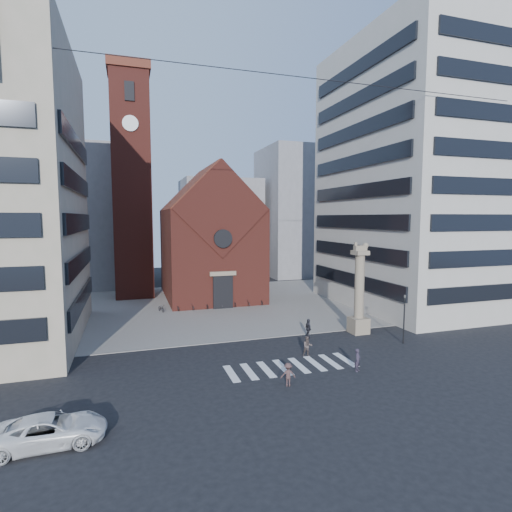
{
  "coord_description": "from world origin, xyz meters",
  "views": [
    {
      "loc": [
        -10.64,
        -29.44,
        10.99
      ],
      "look_at": [
        1.34,
        8.0,
        7.18
      ],
      "focal_mm": 28.0,
      "sensor_mm": 36.0,
      "label": 1
    }
  ],
  "objects_px": {
    "pedestrian_1": "(308,346)",
    "pedestrian_0": "(358,360)",
    "pedestrian_2": "(308,328)",
    "scooter_0": "(161,308)",
    "white_car": "(50,430)",
    "traffic_light": "(404,318)",
    "lion_column": "(359,297)"
  },
  "relations": [
    {
      "from": "white_car",
      "to": "scooter_0",
      "type": "xyz_separation_m",
      "value": [
        7.3,
        26.26,
        -0.26
      ]
    },
    {
      "from": "lion_column",
      "to": "traffic_light",
      "type": "distance_m",
      "value": 4.62
    },
    {
      "from": "scooter_0",
      "to": "white_car",
      "type": "bearing_deg",
      "value": -125.06
    },
    {
      "from": "pedestrian_1",
      "to": "scooter_0",
      "type": "distance_m",
      "value": 21.18
    },
    {
      "from": "pedestrian_1",
      "to": "pedestrian_0",
      "type": "bearing_deg",
      "value": -54.52
    },
    {
      "from": "traffic_light",
      "to": "white_car",
      "type": "xyz_separation_m",
      "value": [
        -26.55,
        -7.89,
        -1.56
      ]
    },
    {
      "from": "traffic_light",
      "to": "scooter_0",
      "type": "xyz_separation_m",
      "value": [
        -19.26,
        18.37,
        -1.83
      ]
    },
    {
      "from": "lion_column",
      "to": "pedestrian_1",
      "type": "distance_m",
      "value": 8.94
    },
    {
      "from": "white_car",
      "to": "traffic_light",
      "type": "bearing_deg",
      "value": -75.15
    },
    {
      "from": "white_car",
      "to": "pedestrian_0",
      "type": "distance_m",
      "value": 19.62
    },
    {
      "from": "white_car",
      "to": "pedestrian_1",
      "type": "height_order",
      "value": "pedestrian_1"
    },
    {
      "from": "white_car",
      "to": "scooter_0",
      "type": "bearing_deg",
      "value": -17.24
    },
    {
      "from": "pedestrian_0",
      "to": "traffic_light",
      "type": "bearing_deg",
      "value": -7.63
    },
    {
      "from": "white_car",
      "to": "pedestrian_2",
      "type": "relative_size",
      "value": 2.94
    },
    {
      "from": "pedestrian_2",
      "to": "scooter_0",
      "type": "height_order",
      "value": "pedestrian_2"
    },
    {
      "from": "lion_column",
      "to": "pedestrian_1",
      "type": "relative_size",
      "value": 5.38
    },
    {
      "from": "pedestrian_0",
      "to": "pedestrian_1",
      "type": "xyz_separation_m",
      "value": [
        -2.08,
        3.95,
        -0.01
      ]
    },
    {
      "from": "traffic_light",
      "to": "pedestrian_1",
      "type": "height_order",
      "value": "traffic_light"
    },
    {
      "from": "lion_column",
      "to": "white_car",
      "type": "bearing_deg",
      "value": -154.16
    },
    {
      "from": "white_car",
      "to": "pedestrian_2",
      "type": "distance_m",
      "value": 22.69
    },
    {
      "from": "traffic_light",
      "to": "pedestrian_2",
      "type": "bearing_deg",
      "value": 151.05
    },
    {
      "from": "traffic_light",
      "to": "scooter_0",
      "type": "bearing_deg",
      "value": 136.35
    },
    {
      "from": "pedestrian_1",
      "to": "scooter_0",
      "type": "xyz_separation_m",
      "value": [
        -9.91,
        18.72,
        -0.34
      ]
    },
    {
      "from": "traffic_light",
      "to": "pedestrian_2",
      "type": "relative_size",
      "value": 2.42
    },
    {
      "from": "white_car",
      "to": "scooter_0",
      "type": "distance_m",
      "value": 27.26
    },
    {
      "from": "traffic_light",
      "to": "pedestrian_1",
      "type": "bearing_deg",
      "value": -177.86
    },
    {
      "from": "scooter_0",
      "to": "traffic_light",
      "type": "bearing_deg",
      "value": -63.19
    },
    {
      "from": "pedestrian_2",
      "to": "scooter_0",
      "type": "bearing_deg",
      "value": 40.72
    },
    {
      "from": "pedestrian_0",
      "to": "pedestrian_1",
      "type": "relative_size",
      "value": 1.02
    },
    {
      "from": "pedestrian_2",
      "to": "scooter_0",
      "type": "xyz_separation_m",
      "value": [
        -12.02,
        14.37,
        -0.43
      ]
    },
    {
      "from": "white_car",
      "to": "pedestrian_2",
      "type": "height_order",
      "value": "pedestrian_2"
    },
    {
      "from": "white_car",
      "to": "pedestrian_0",
      "type": "relative_size",
      "value": 3.18
    }
  ]
}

